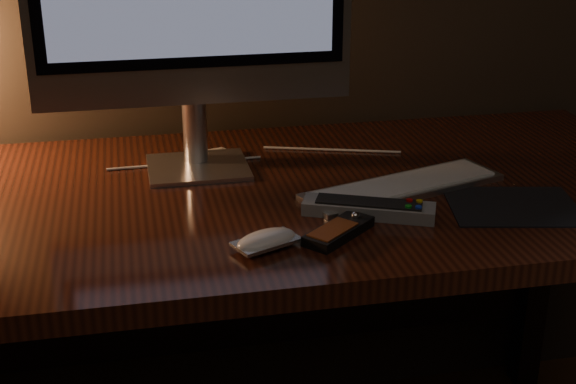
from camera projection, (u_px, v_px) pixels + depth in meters
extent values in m
cube|color=#39160C|center=(274.00, 199.00, 1.49)|extent=(1.60, 0.75, 0.04)
cube|color=black|center=(537.00, 264.00, 2.06)|extent=(0.06, 0.06, 0.71)
cube|color=black|center=(247.00, 252.00, 1.90)|extent=(1.48, 0.02, 0.51)
cube|color=silver|center=(198.00, 167.00, 1.58)|extent=(0.20, 0.17, 0.01)
cylinder|color=silver|center=(195.00, 129.00, 1.58)|extent=(0.05, 0.05, 0.13)
cube|color=silver|center=(403.00, 186.00, 1.48)|extent=(0.41, 0.22, 0.01)
cube|color=black|center=(513.00, 206.00, 1.40)|extent=(0.26, 0.22, 0.00)
ellipsoid|color=white|center=(266.00, 243.00, 1.25)|extent=(0.12, 0.09, 0.02)
cube|color=black|center=(339.00, 231.00, 1.29)|extent=(0.14, 0.13, 0.02)
cube|color=brown|center=(339.00, 226.00, 1.29)|extent=(0.09, 0.09, 0.00)
sphere|color=silver|center=(339.00, 225.00, 1.29)|extent=(0.01, 0.01, 0.01)
cube|color=gray|center=(369.00, 209.00, 1.37)|extent=(0.23, 0.14, 0.02)
cube|color=black|center=(369.00, 202.00, 1.36)|extent=(0.18, 0.11, 0.00)
cylinder|color=red|center=(369.00, 201.00, 1.36)|extent=(0.01, 0.01, 0.00)
cylinder|color=#0C8C19|center=(369.00, 201.00, 1.36)|extent=(0.01, 0.01, 0.00)
cylinder|color=gold|center=(369.00, 201.00, 1.36)|extent=(0.01, 0.01, 0.00)
cylinder|color=#1433BF|center=(369.00, 201.00, 1.36)|extent=(0.01, 0.01, 0.00)
cube|color=white|center=(208.00, 158.00, 1.63)|extent=(0.14, 0.12, 0.01)
cylinder|color=white|center=(261.00, 158.00, 1.63)|extent=(0.59, 0.11, 0.01)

